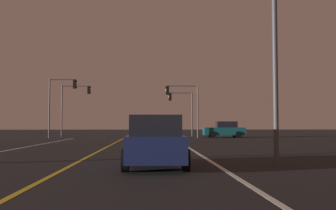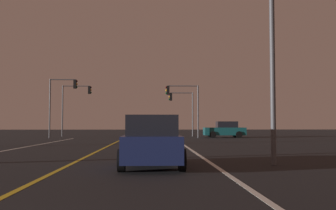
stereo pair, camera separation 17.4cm
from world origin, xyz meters
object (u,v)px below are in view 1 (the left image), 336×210
at_px(car_crossing_side, 224,130).
at_px(traffic_light_near_right, 182,99).
at_px(car_lead_same_lane, 155,142).
at_px(traffic_light_far_left, 75,99).
at_px(traffic_light_near_left, 62,95).
at_px(traffic_light_far_right, 180,104).
at_px(street_lamp_right_near, 263,8).

xyz_separation_m(car_crossing_side, traffic_light_near_right, (-4.59, -1.33, 3.18)).
height_order(car_lead_same_lane, traffic_light_far_left, traffic_light_far_left).
relative_size(traffic_light_near_right, traffic_light_near_left, 0.90).
bearing_deg(traffic_light_far_left, traffic_light_near_left, -92.97).
relative_size(car_lead_same_lane, traffic_light_far_right, 0.85).
distance_m(traffic_light_near_right, traffic_light_far_right, 5.51).
height_order(traffic_light_near_right, traffic_light_near_left, traffic_light_near_left).
relative_size(car_crossing_side, street_lamp_right_near, 0.49).
xyz_separation_m(traffic_light_near_right, traffic_light_near_left, (-12.09, 0.00, 0.37)).
height_order(traffic_light_far_left, street_lamp_right_near, street_lamp_right_near).
relative_size(car_lead_same_lane, street_lamp_right_near, 0.49).
bearing_deg(car_lead_same_lane, traffic_light_near_right, -6.44).
distance_m(car_crossing_side, traffic_light_near_right, 5.74).
xyz_separation_m(traffic_light_near_right, traffic_light_far_left, (-11.81, 5.50, 0.33)).
relative_size(car_lead_same_lane, traffic_light_near_left, 0.72).
bearing_deg(traffic_light_near_right, traffic_light_near_left, 0.00).
relative_size(traffic_light_near_left, street_lamp_right_near, 0.67).
bearing_deg(traffic_light_far_left, traffic_light_near_right, -24.97).
relative_size(car_lead_same_lane, traffic_light_far_left, 0.74).
height_order(traffic_light_near_left, traffic_light_far_right, traffic_light_near_left).
bearing_deg(street_lamp_right_near, traffic_light_far_left, -68.26).
bearing_deg(traffic_light_near_left, car_lead_same_lane, -71.13).
height_order(car_lead_same_lane, traffic_light_far_right, traffic_light_far_right).
relative_size(traffic_light_far_right, street_lamp_right_near, 0.58).
distance_m(car_crossing_side, traffic_light_near_left, 17.11).
relative_size(car_crossing_side, traffic_light_near_right, 0.80).
relative_size(traffic_light_near_right, traffic_light_far_right, 1.05).
relative_size(car_crossing_side, traffic_light_far_right, 0.85).
height_order(car_crossing_side, street_lamp_right_near, street_lamp_right_near).
xyz_separation_m(traffic_light_far_right, traffic_light_far_left, (-12.06, 0.00, 0.54)).
distance_m(traffic_light_near_left, traffic_light_far_left, 5.51).
relative_size(traffic_light_near_left, traffic_light_far_left, 1.02).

